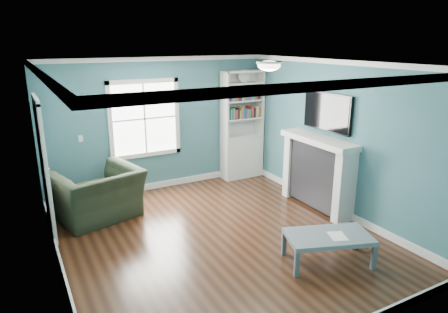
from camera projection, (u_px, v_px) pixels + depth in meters
name	position (u px, v px, depth m)	size (l,w,h in m)	color
floor	(219.00, 237.00, 6.10)	(5.00, 5.00, 0.00)	black
room_walls	(219.00, 137.00, 5.66)	(5.00, 5.00, 5.00)	#316767
trim	(219.00, 160.00, 5.76)	(4.50, 5.00, 2.60)	white
window	(145.00, 119.00, 7.65)	(1.40, 0.06, 1.50)	white
bookshelf	(242.00, 135.00, 8.59)	(0.90, 0.35, 2.31)	silver
fireplace	(318.00, 173.00, 7.04)	(0.44, 1.58, 1.30)	black
tv	(327.00, 112.00, 6.79)	(0.06, 1.10, 0.65)	black
door	(44.00, 167.00, 5.97)	(0.12, 0.98, 2.17)	silver
ceiling_fixture	(269.00, 65.00, 5.88)	(0.38, 0.38, 0.15)	white
light_switch	(81.00, 138.00, 7.17)	(0.08, 0.01, 0.12)	white
recliner	(97.00, 186.00, 6.63)	(1.30, 0.85, 1.14)	black
coffee_table	(328.00, 238.00, 5.34)	(1.25, 0.94, 0.40)	#454C53
paper_sheet	(338.00, 236.00, 5.29)	(0.21, 0.27, 0.00)	white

